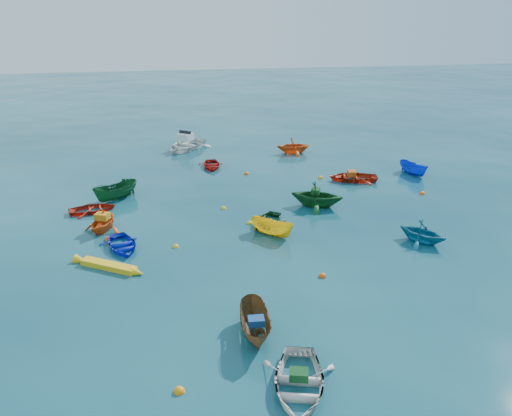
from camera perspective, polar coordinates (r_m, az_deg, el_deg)
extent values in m
plane|color=#093445|center=(25.40, 1.99, -5.00)|extent=(160.00, 160.00, 0.00)
imported|color=#0F22C6|center=(26.61, -15.01, -4.48)|extent=(2.75, 3.29, 0.58)
imported|color=silver|center=(17.27, 4.85, -19.95)|extent=(3.33, 4.02, 0.72)
imported|color=brown|center=(19.45, -0.03, -14.32)|extent=(1.33, 3.08, 1.16)
imported|color=#DD5514|center=(28.99, -17.00, -2.45)|extent=(2.89, 3.07, 1.29)
imported|color=yellow|center=(27.20, 1.83, -3.08)|extent=(2.59, 2.54, 1.02)
imported|color=#10461F|center=(28.57, 1.11, -1.80)|extent=(3.11, 3.26, 0.55)
imported|color=#16688C|center=(27.80, 18.36, -3.69)|extent=(3.26, 3.31, 1.32)
imported|color=red|center=(31.80, -18.13, -0.40)|extent=(3.08, 2.46, 0.57)
imported|color=#135220|center=(31.27, 6.93, 0.20)|extent=(4.03, 3.82, 1.67)
imported|color=red|center=(36.41, 10.98, 3.13)|extent=(3.82, 3.05, 0.71)
imported|color=#0F33C5|center=(38.88, 17.48, 3.71)|extent=(1.74, 2.83, 1.03)
imported|color=#A3120D|center=(38.85, -5.12, 4.65)|extent=(2.02, 2.77, 0.56)
imported|color=#D75214|center=(42.73, 4.29, 6.28)|extent=(2.90, 2.52, 1.49)
imported|color=#124F25|center=(33.42, -15.63, 0.98)|extent=(3.25, 2.88, 1.23)
imported|color=white|center=(44.26, -8.00, 6.69)|extent=(5.34, 5.60, 1.54)
cube|color=#11461C|center=(17.01, 4.92, -18.45)|extent=(0.72, 0.61, 0.30)
cube|color=#194791|center=(18.91, 0.02, -12.81)|extent=(0.63, 0.49, 0.29)
cube|color=orange|center=(28.72, -17.14, -0.91)|extent=(0.89, 0.80, 0.36)
cube|color=#104116|center=(30.93, 6.83, 1.93)|extent=(0.72, 0.80, 0.32)
cube|color=#CD5315|center=(36.23, 10.88, 3.93)|extent=(0.69, 0.83, 0.36)
sphere|color=orange|center=(17.31, -8.76, -20.04)|extent=(0.37, 0.37, 0.37)
sphere|color=yellow|center=(26.18, -9.16, -4.42)|extent=(0.33, 0.33, 0.33)
sphere|color=#E84E0C|center=(23.35, 7.58, -7.78)|extent=(0.36, 0.36, 0.36)
sphere|color=#FC590D|center=(27.81, -16.59, -3.47)|extent=(0.32, 0.32, 0.32)
sphere|color=yellow|center=(28.57, -0.76, -1.80)|extent=(0.33, 0.33, 0.33)
sphere|color=#FF630D|center=(34.88, 18.46, 1.53)|extent=(0.36, 0.36, 0.36)
sphere|color=yellow|center=(30.74, -3.74, -0.07)|extent=(0.32, 0.32, 0.32)
sphere|color=#EE570C|center=(37.06, -1.08, 3.87)|extent=(0.37, 0.37, 0.37)
sphere|color=gold|center=(36.49, 7.38, 3.40)|extent=(0.37, 0.37, 0.37)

